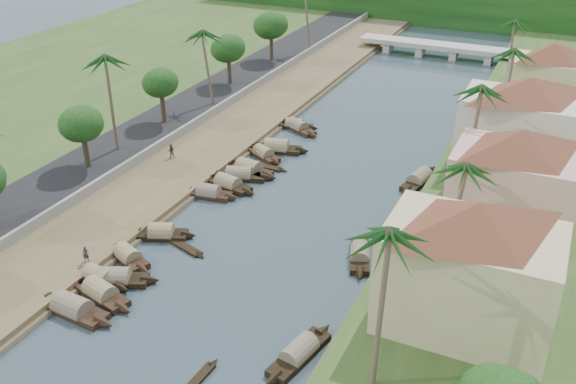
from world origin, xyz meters
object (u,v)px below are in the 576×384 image
at_px(sampan_0, 73,309).
at_px(bridge, 438,47).
at_px(sampan_1, 99,278).
at_px(building_near, 470,265).
at_px(person_near, 86,254).

bearing_deg(sampan_0, bridge, 88.34).
distance_m(bridge, sampan_1, 80.54).
bearing_deg(building_near, person_near, -171.38).
bearing_deg(bridge, building_near, -75.61).
bearing_deg(sampan_0, person_near, 124.15).
relative_size(bridge, sampan_0, 3.21).
xyz_separation_m(sampan_1, person_near, (-2.20, 1.19, 1.12)).
bearing_deg(sampan_0, building_near, 24.15).
relative_size(building_near, sampan_1, 2.15).
bearing_deg(sampan_0, sampan_1, 105.65).
bearing_deg(building_near, sampan_1, -168.46).
distance_m(building_near, sampan_1, 30.14).
bearing_deg(bridge, person_near, -98.78).
height_order(bridge, person_near, bridge).
xyz_separation_m(sampan_0, person_near, (-3.01, 5.30, 1.12)).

